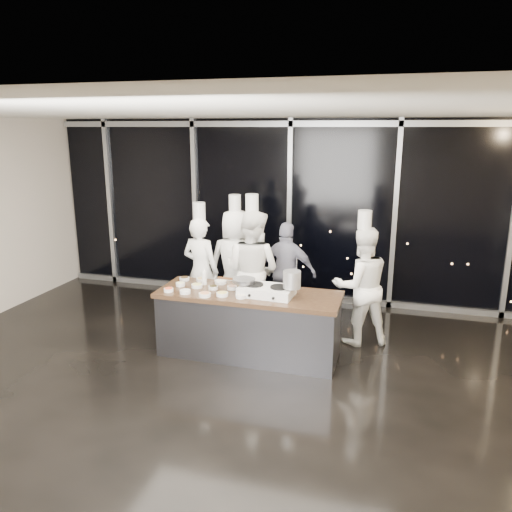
% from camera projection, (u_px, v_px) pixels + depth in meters
% --- Properties ---
extents(ground, '(9.00, 9.00, 0.00)m').
position_uv_depth(ground, '(227.00, 386.00, 6.06)').
color(ground, black).
rests_on(ground, ground).
extents(room_shell, '(9.02, 7.02, 3.21)m').
position_uv_depth(room_shell, '(240.00, 202.00, 5.45)').
color(room_shell, beige).
rests_on(room_shell, ground).
extents(window_wall, '(8.90, 0.11, 3.20)m').
position_uv_depth(window_wall, '(290.00, 211.00, 8.85)').
color(window_wall, black).
rests_on(window_wall, ground).
extents(demo_counter, '(2.46, 0.86, 0.90)m').
position_uv_depth(demo_counter, '(249.00, 324.00, 6.78)').
color(demo_counter, '#3C3C42').
rests_on(demo_counter, ground).
extents(stove, '(0.73, 0.48, 0.14)m').
position_uv_depth(stove, '(267.00, 291.00, 6.54)').
color(stove, silver).
rests_on(stove, demo_counter).
extents(frying_pan, '(0.54, 0.32, 0.05)m').
position_uv_depth(frying_pan, '(243.00, 280.00, 6.64)').
color(frying_pan, gray).
rests_on(frying_pan, stove).
extents(stock_pot, '(0.24, 0.24, 0.23)m').
position_uv_depth(stock_pot, '(292.00, 279.00, 6.38)').
color(stock_pot, '#AAAAAC').
rests_on(stock_pot, stove).
extents(prep_bowls, '(1.41, 0.76, 0.05)m').
position_uv_depth(prep_bowls, '(212.00, 288.00, 6.77)').
color(prep_bowls, silver).
rests_on(prep_bowls, demo_counter).
extents(squeeze_bottle, '(0.07, 0.07, 0.24)m').
position_uv_depth(squeeze_bottle, '(204.00, 277.00, 6.98)').
color(squeeze_bottle, white).
rests_on(squeeze_bottle, demo_counter).
extents(chef_far_left, '(0.69, 0.53, 1.93)m').
position_uv_depth(chef_far_left, '(201.00, 269.00, 7.85)').
color(chef_far_left, white).
rests_on(chef_far_left, ground).
extents(chef_left, '(0.92, 0.64, 2.02)m').
position_uv_depth(chef_left, '(236.00, 264.00, 8.06)').
color(chef_left, white).
rests_on(chef_left, ground).
extents(chef_center, '(1.06, 0.91, 2.10)m').
position_uv_depth(chef_center, '(252.00, 270.00, 7.55)').
color(chef_center, white).
rests_on(chef_center, ground).
extents(guest, '(0.97, 0.45, 1.61)m').
position_uv_depth(guest, '(287.00, 272.00, 7.93)').
color(guest, '#141437').
rests_on(guest, ground).
extents(chef_right, '(1.02, 0.93, 1.94)m').
position_uv_depth(chef_right, '(361.00, 285.00, 7.08)').
color(chef_right, white).
rests_on(chef_right, ground).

